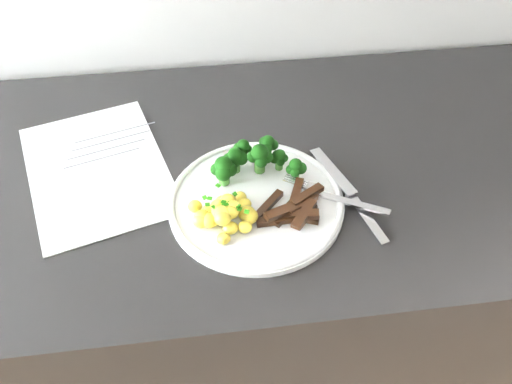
{
  "coord_description": "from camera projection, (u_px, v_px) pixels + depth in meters",
  "views": [
    {
      "loc": [
        0.02,
        1.02,
        1.55
      ],
      "look_at": [
        0.09,
        1.58,
        0.96
      ],
      "focal_mm": 37.15,
      "sensor_mm": 36.0,
      "label": 1
    }
  ],
  "objects": [
    {
      "name": "fork",
      "position": [
        338.0,
        197.0,
        0.82
      ],
      "size": [
        0.15,
        0.11,
        0.02
      ],
      "color": "silver",
      "rests_on": "plate"
    },
    {
      "name": "broccoli",
      "position": [
        253.0,
        159.0,
        0.85
      ],
      "size": [
        0.15,
        0.08,
        0.06
      ],
      "color": "#346923",
      "rests_on": "plate"
    },
    {
      "name": "recipe_paper",
      "position": [
        97.0,
        169.0,
        0.89
      ],
      "size": [
        0.3,
        0.36,
        0.0
      ],
      "color": "white",
      "rests_on": "counter"
    },
    {
      "name": "knife",
      "position": [
        356.0,
        205.0,
        0.83
      ],
      "size": [
        0.08,
        0.22,
        0.02
      ],
      "color": "silver",
      "rests_on": "plate"
    },
    {
      "name": "plate",
      "position": [
        256.0,
        202.0,
        0.83
      ],
      "size": [
        0.28,
        0.28,
        0.02
      ],
      "color": "white",
      "rests_on": "counter"
    },
    {
      "name": "counter",
      "position": [
        274.0,
        309.0,
        1.24
      ],
      "size": [
        2.48,
        0.62,
        0.93
      ],
      "color": "black",
      "rests_on": "ground"
    },
    {
      "name": "potatoes",
      "position": [
        224.0,
        213.0,
        0.79
      ],
      "size": [
        0.1,
        0.1,
        0.04
      ],
      "color": "#EDDF49",
      "rests_on": "plate"
    },
    {
      "name": "beef_strips",
      "position": [
        292.0,
        209.0,
        0.8
      ],
      "size": [
        0.12,
        0.1,
        0.03
      ],
      "color": "black",
      "rests_on": "plate"
    }
  ]
}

